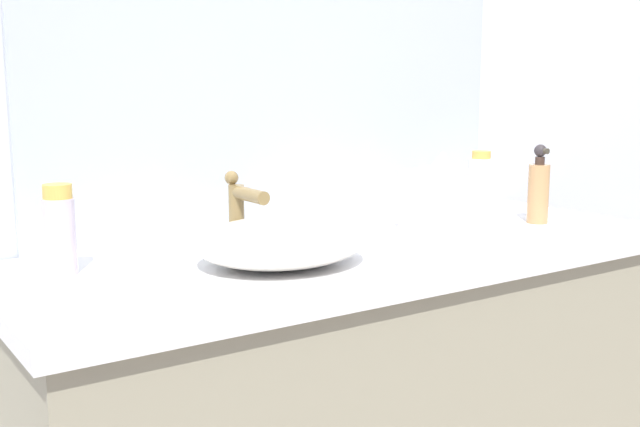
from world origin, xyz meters
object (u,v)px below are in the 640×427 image
(soap_dispenser, at_px, (539,190))
(perfume_bottle, at_px, (59,231))
(sink_basin, at_px, (281,242))
(lotion_bottle, at_px, (480,189))
(tissue_box, at_px, (441,198))

(soap_dispenser, height_order, perfume_bottle, soap_dispenser)
(sink_basin, bearing_deg, perfume_bottle, 157.14)
(lotion_bottle, relative_size, tissue_box, 0.95)
(soap_dispenser, height_order, tissue_box, soap_dispenser)
(lotion_bottle, distance_m, tissue_box, 0.16)
(perfume_bottle, bearing_deg, soap_dispenser, -6.74)
(soap_dispenser, bearing_deg, perfume_bottle, 173.26)
(soap_dispenser, relative_size, lotion_bottle, 1.09)
(soap_dispenser, bearing_deg, tissue_box, 170.96)
(perfume_bottle, bearing_deg, lotion_bottle, -2.88)
(tissue_box, bearing_deg, soap_dispenser, -9.04)
(perfume_bottle, bearing_deg, sink_basin, -22.86)
(lotion_bottle, relative_size, perfume_bottle, 1.07)
(sink_basin, distance_m, perfume_bottle, 0.39)
(perfume_bottle, bearing_deg, tissue_box, -5.97)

